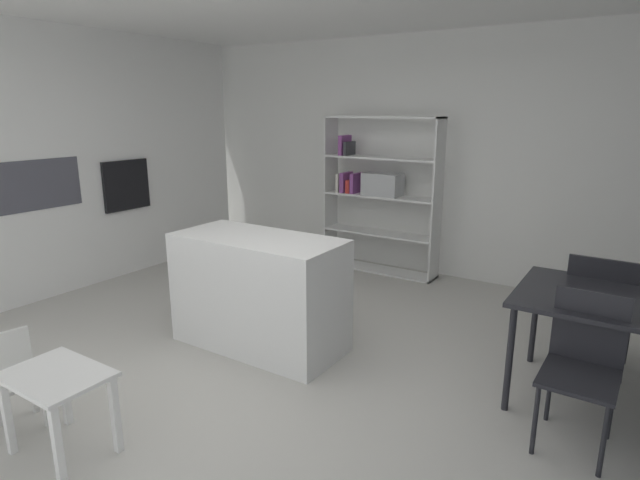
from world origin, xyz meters
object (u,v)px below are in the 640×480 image
child_chair_left (14,375)px  dining_chair_near (584,357)px  kitchen_island (259,292)px  open_bookshelf (377,190)px  dining_chair_far (600,304)px  child_table (58,389)px  dining_table (596,308)px  built_in_oven (126,185)px

child_chair_left → dining_chair_near: 3.43m
kitchen_island → child_chair_left: 1.79m
open_bookshelf → dining_chair_far: open_bookshelf is taller
open_bookshelf → dining_chair_far: bearing=-28.5°
open_bookshelf → child_table: open_bookshelf is taller
dining_chair_far → dining_chair_near: dining_chair_far is taller
kitchen_island → dining_chair_near: (2.39, 0.04, 0.06)m
kitchen_island → dining_table: (2.39, 0.52, 0.21)m
built_in_oven → child_chair_left: size_ratio=1.00×
kitchen_island → dining_table: 2.45m
child_table → open_bookshelf: bearing=91.2°
child_chair_left → dining_chair_near: dining_chair_near is taller
kitchen_island → dining_table: bearing=12.3°
dining_table → dining_chair_near: dining_chair_near is taller
kitchen_island → child_chair_left: size_ratio=2.34×
kitchen_island → child_table: 1.71m
kitchen_island → dining_chair_near: bearing=1.1°
kitchen_island → child_table: size_ratio=2.41×
child_table → dining_chair_near: (2.44, 1.75, 0.12)m
dining_chair_far → dining_table: bearing=91.6°
open_bookshelf → built_in_oven: bearing=-145.1°
child_chair_left → dining_table: 3.70m
open_bookshelf → kitchen_island: bearing=-86.7°
dining_chair_far → dining_chair_near: (0.00, -0.96, -0.01)m
child_table → child_chair_left: (-0.51, 0.01, -0.08)m
kitchen_island → open_bookshelf: 2.43m
built_in_oven → child_table: built_in_oven is taller
dining_chair_near → dining_chair_far: bearing=91.4°
built_in_oven → kitchen_island: size_ratio=0.43×
open_bookshelf → dining_table: size_ratio=1.92×
built_in_oven → open_bookshelf: open_bookshelf is taller
child_table → dining_table: size_ratio=0.60×
child_table → dining_chair_far: bearing=48.0°
built_in_oven → open_bookshelf: bearing=34.9°
dining_chair_far → child_chair_left: bearing=43.8°
built_in_oven → child_table: 3.52m
child_chair_left → dining_table: bearing=-41.7°
child_chair_left → dining_table: (2.95, 2.22, 0.34)m
built_in_oven → child_chair_left: 3.19m
child_chair_left → dining_chair_far: dining_chair_far is taller
kitchen_island → open_bookshelf: bearing=93.3°
child_table → dining_chair_near: dining_chair_near is taller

